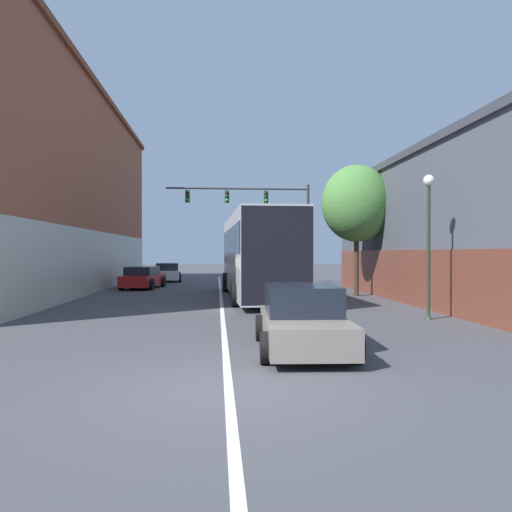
{
  "coord_description": "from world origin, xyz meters",
  "views": [
    {
      "loc": [
        -0.18,
        -7.64,
        2.09
      ],
      "look_at": [
        1.48,
        13.58,
        1.93
      ],
      "focal_mm": 35.0,
      "sensor_mm": 36.0,
      "label": 1
    }
  ],
  "objects_px": {
    "bus": "(258,252)",
    "traffic_signal_gantry": "(260,209)",
    "parked_car_left_near": "(167,272)",
    "street_tree_near": "(357,204)",
    "hatchback_foreground": "(303,320)",
    "parked_car_left_mid": "(143,278)",
    "street_lamp": "(429,231)"
  },
  "relations": [
    {
      "from": "street_lamp",
      "to": "street_tree_near",
      "type": "bearing_deg",
      "value": 89.25
    },
    {
      "from": "bus",
      "to": "street_tree_near",
      "type": "bearing_deg",
      "value": -85.13
    },
    {
      "from": "parked_car_left_mid",
      "to": "street_lamp",
      "type": "bearing_deg",
      "value": -135.22
    },
    {
      "from": "hatchback_foreground",
      "to": "street_tree_near",
      "type": "relative_size",
      "value": 0.65
    },
    {
      "from": "bus",
      "to": "street_tree_near",
      "type": "distance_m",
      "value": 5.35
    },
    {
      "from": "street_lamp",
      "to": "bus",
      "type": "bearing_deg",
      "value": 120.78
    },
    {
      "from": "bus",
      "to": "traffic_signal_gantry",
      "type": "relative_size",
      "value": 1.31
    },
    {
      "from": "parked_car_left_near",
      "to": "street_tree_near",
      "type": "xyz_separation_m",
      "value": [
        10.24,
        -13.1,
        3.79
      ]
    },
    {
      "from": "hatchback_foreground",
      "to": "street_lamp",
      "type": "xyz_separation_m",
      "value": [
        4.72,
        4.45,
        2.09
      ]
    },
    {
      "from": "hatchback_foreground",
      "to": "street_tree_near",
      "type": "height_order",
      "value": "street_tree_near"
    },
    {
      "from": "hatchback_foreground",
      "to": "bus",
      "type": "bearing_deg",
      "value": 2.41
    },
    {
      "from": "traffic_signal_gantry",
      "to": "parked_car_left_mid",
      "type": "bearing_deg",
      "value": -156.43
    },
    {
      "from": "bus",
      "to": "street_lamp",
      "type": "relative_size",
      "value": 2.73
    },
    {
      "from": "bus",
      "to": "parked_car_left_mid",
      "type": "distance_m",
      "value": 9.0
    },
    {
      "from": "parked_car_left_mid",
      "to": "hatchback_foreground",
      "type": "bearing_deg",
      "value": -154.32
    },
    {
      "from": "bus",
      "to": "street_tree_near",
      "type": "height_order",
      "value": "street_tree_near"
    },
    {
      "from": "street_tree_near",
      "to": "parked_car_left_mid",
      "type": "bearing_deg",
      "value": 151.73
    },
    {
      "from": "parked_car_left_near",
      "to": "street_tree_near",
      "type": "relative_size",
      "value": 0.74
    },
    {
      "from": "street_lamp",
      "to": "street_tree_near",
      "type": "relative_size",
      "value": 0.72
    },
    {
      "from": "hatchback_foreground",
      "to": "traffic_signal_gantry",
      "type": "relative_size",
      "value": 0.44
    },
    {
      "from": "hatchback_foreground",
      "to": "parked_car_left_mid",
      "type": "height_order",
      "value": "hatchback_foreground"
    },
    {
      "from": "parked_car_left_near",
      "to": "street_lamp",
      "type": "distance_m",
      "value": 23.87
    },
    {
      "from": "parked_car_left_near",
      "to": "parked_car_left_mid",
      "type": "height_order",
      "value": "parked_car_left_near"
    },
    {
      "from": "street_lamp",
      "to": "hatchback_foreground",
      "type": "bearing_deg",
      "value": -136.68
    },
    {
      "from": "traffic_signal_gantry",
      "to": "street_tree_near",
      "type": "bearing_deg",
      "value": -66.89
    },
    {
      "from": "parked_car_left_mid",
      "to": "street_lamp",
      "type": "relative_size",
      "value": 1.01
    },
    {
      "from": "parked_car_left_near",
      "to": "bus",
      "type": "bearing_deg",
      "value": -163.1
    },
    {
      "from": "traffic_signal_gantry",
      "to": "hatchback_foreground",
      "type": "bearing_deg",
      "value": -92.62
    },
    {
      "from": "hatchback_foreground",
      "to": "parked_car_left_near",
      "type": "xyz_separation_m",
      "value": [
        -5.42,
        25.95,
        -0.02
      ]
    },
    {
      "from": "hatchback_foreground",
      "to": "street_tree_near",
      "type": "xyz_separation_m",
      "value": [
        4.83,
        12.85,
        3.77
      ]
    },
    {
      "from": "parked_car_left_mid",
      "to": "street_lamp",
      "type": "xyz_separation_m",
      "value": [
        10.81,
        -14.28,
        2.13
      ]
    },
    {
      "from": "bus",
      "to": "parked_car_left_near",
      "type": "xyz_separation_m",
      "value": [
        -5.45,
        13.65,
        -1.46
      ]
    }
  ]
}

